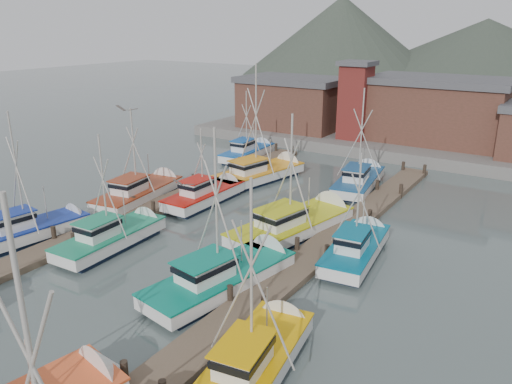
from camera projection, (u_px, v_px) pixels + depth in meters
The scene contains 21 objects.
ground at pixel (168, 262), 29.80m from camera, with size 260.00×260.00×0.00m, color #4C5B5A.
dock_left at pixel (135, 215), 36.56m from camera, with size 2.30×46.00×1.50m.
dock_right at pixel (304, 262), 29.34m from camera, with size 2.30×46.00×1.50m.
quay at pixel (382, 139), 59.03m from camera, with size 44.00×16.00×1.20m, color slate.
shed_left at pixel (293, 102), 61.92m from camera, with size 12.72×8.48×6.20m.
shed_center at pixel (437, 109), 54.63m from camera, with size 14.84×9.54×6.90m.
lookout_tower at pixel (355, 100), 55.30m from camera, with size 3.60×3.60×8.50m.
distant_hills at pixel (445, 77), 133.86m from camera, with size 175.00×140.00×42.00m.
boat_4 at pixel (116, 236), 31.88m from camera, with size 3.22×8.32×8.03m.
boat_5 at pixel (228, 275), 26.85m from camera, with size 4.43×9.88×9.70m.
boat_6 at pixel (36, 229), 32.91m from camera, with size 3.66×8.33×9.19m.
boat_7 at pixel (258, 357), 20.26m from camera, with size 3.73×8.49×9.12m.
boat_8 at pixel (208, 194), 39.69m from camera, with size 2.76×8.17×6.71m.
boat_9 at pixel (298, 223), 33.85m from camera, with size 5.14×10.77×9.22m.
boat_10 at pixel (143, 191), 40.31m from camera, with size 4.08×9.41×8.30m.
boat_11 at pixel (358, 247), 30.28m from camera, with size 3.38×8.23×7.31m.
boat_12 at pixel (262, 173), 45.35m from camera, with size 4.97×10.42×11.33m.
boat_13 at pixel (360, 180), 43.29m from camera, with size 4.00×9.23×9.39m.
boat_14 at pixel (250, 152), 52.80m from camera, with size 3.19×8.21×7.74m.
gull_near at pixel (127, 109), 23.22m from camera, with size 1.55×0.65×0.24m.
gull_far at pixel (183, 184), 27.22m from camera, with size 1.55×0.64×0.24m.
Camera 1 is at (19.03, -19.72, 13.50)m, focal length 35.00 mm.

